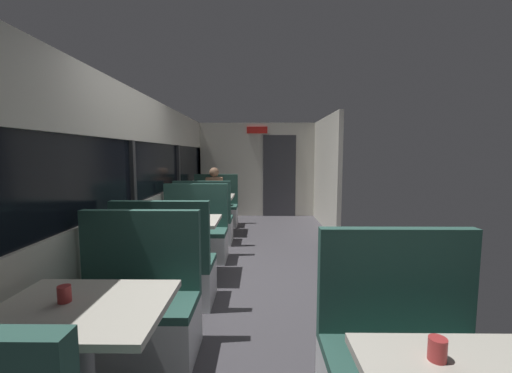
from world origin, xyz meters
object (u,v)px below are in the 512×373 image
object	(u,v)px
dining_table_near_window	(82,323)
bench_front_aisle_facing_entry	(406,367)
dining_table_far_window	(210,201)
dining_table_mid_window	(182,227)
bench_far_window_facing_entry	(215,210)
coffee_cup_secondary	(437,349)
bench_mid_window_facing_entry	(194,237)
seated_passenger	(215,201)
coffee_cup_primary	(64,294)
bench_near_window_facing_entry	(135,313)
bench_far_window_facing_end	(204,225)
bench_mid_window_facing_end	(167,273)

from	to	relation	value
dining_table_near_window	bench_front_aisle_facing_entry	size ratio (longest dim) A/B	0.82
dining_table_far_window	dining_table_mid_window	bearing A→B (deg)	-90.00
bench_far_window_facing_entry	coffee_cup_secondary	size ratio (longest dim) A/B	12.22
bench_mid_window_facing_entry	bench_far_window_facing_entry	world-z (taller)	same
bench_far_window_facing_entry	bench_front_aisle_facing_entry	size ratio (longest dim) A/B	1.00
bench_far_window_facing_entry	coffee_cup_secondary	xyz separation A→B (m)	(1.65, -5.60, 0.46)
dining_table_far_window	seated_passenger	distance (m)	0.64
dining_table_mid_window	bench_front_aisle_facing_entry	distance (m)	2.80
coffee_cup_primary	coffee_cup_secondary	bearing A→B (deg)	-15.08
bench_front_aisle_facing_entry	bench_mid_window_facing_entry	bearing A→B (deg)	122.28
bench_far_window_facing_entry	dining_table_mid_window	bearing A→B (deg)	-90.00
dining_table_far_window	coffee_cup_primary	distance (m)	4.44
bench_near_window_facing_entry	coffee_cup_primary	bearing A→B (deg)	-99.48
dining_table_near_window	bench_near_window_facing_entry	distance (m)	0.77
bench_far_window_facing_entry	coffee_cup_primary	world-z (taller)	bench_far_window_facing_entry
bench_far_window_facing_entry	coffee_cup_secondary	distance (m)	5.86
bench_front_aisle_facing_entry	bench_far_window_facing_end	bearing A→B (deg)	116.01
bench_mid_window_facing_entry	bench_far_window_facing_end	xyz separation A→B (m)	(0.00, 0.84, 0.00)
dining_table_far_window	bench_mid_window_facing_end	bearing A→B (deg)	-90.00
bench_front_aisle_facing_entry	coffee_cup_secondary	world-z (taller)	bench_front_aisle_facing_entry
dining_table_far_window	coffee_cup_primary	bearing A→B (deg)	-91.43
dining_table_near_window	dining_table_mid_window	xyz separation A→B (m)	(0.00, 2.23, 0.00)
dining_table_mid_window	bench_mid_window_facing_end	bearing A→B (deg)	-90.00
bench_far_window_facing_entry	dining_table_far_window	bearing A→B (deg)	-90.00
bench_mid_window_facing_end	bench_mid_window_facing_entry	bearing A→B (deg)	90.00
dining_table_near_window	seated_passenger	size ratio (longest dim) A/B	0.71
bench_far_window_facing_entry	bench_front_aisle_facing_entry	bearing A→B (deg)	-70.55
coffee_cup_secondary	bench_near_window_facing_entry	bearing A→B (deg)	145.40
bench_mid_window_facing_entry	bench_front_aisle_facing_entry	xyz separation A→B (m)	(1.79, -2.83, 0.00)
dining_table_near_window	bench_far_window_facing_entry	size ratio (longest dim) A/B	0.82
dining_table_near_window	bench_mid_window_facing_entry	world-z (taller)	bench_mid_window_facing_entry
bench_near_window_facing_entry	coffee_cup_secondary	distance (m)	2.05
seated_passenger	coffee_cup_secondary	distance (m)	5.78
seated_passenger	bench_mid_window_facing_end	bearing A→B (deg)	-90.00
bench_near_window_facing_entry	bench_far_window_facing_entry	world-z (taller)	same
dining_table_far_window	bench_far_window_facing_end	size ratio (longest dim) A/B	0.82
bench_near_window_facing_entry	bench_front_aisle_facing_entry	xyz separation A→B (m)	(1.79, -0.60, 0.00)
bench_front_aisle_facing_entry	seated_passenger	bearing A→B (deg)	109.71
dining_table_mid_window	dining_table_near_window	bearing A→B (deg)	-90.00
dining_table_mid_window	bench_far_window_facing_entry	size ratio (longest dim) A/B	0.82
bench_mid_window_facing_end	bench_mid_window_facing_entry	world-z (taller)	same
dining_table_near_window	bench_mid_window_facing_end	bearing A→B (deg)	90.00
seated_passenger	bench_front_aisle_facing_entry	bearing A→B (deg)	-70.29
bench_far_window_facing_entry	coffee_cup_primary	size ratio (longest dim) A/B	12.22
bench_near_window_facing_entry	seated_passenger	distance (m)	4.40
bench_mid_window_facing_entry	coffee_cup_primary	xyz separation A→B (m)	(-0.11, -2.90, 0.46)
dining_table_near_window	bench_mid_window_facing_entry	size ratio (longest dim) A/B	0.82
bench_near_window_facing_entry	bench_mid_window_facing_end	bearing A→B (deg)	90.00
bench_mid_window_facing_entry	coffee_cup_secondary	world-z (taller)	bench_mid_window_facing_entry
seated_passenger	dining_table_near_window	bearing A→B (deg)	-90.00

